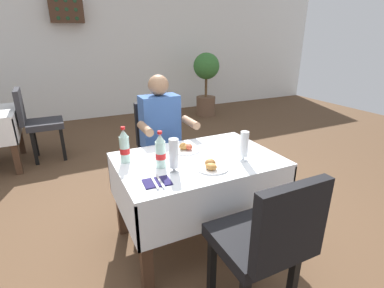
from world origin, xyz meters
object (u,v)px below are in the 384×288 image
at_px(seated_diner_far, 162,134).
at_px(cola_bottle_secondary, 160,152).
at_px(cola_bottle_primary, 124,147).
at_px(background_chair_right, 37,120).
at_px(chair_far_diner_seat, 162,145).
at_px(potted_plant_corner, 206,78).
at_px(chair_near_camera_side, 265,240).
at_px(beer_glass_left, 244,146).
at_px(napkin_cutlery_set, 157,182).
at_px(main_dining_table, 198,178).
at_px(plate_near_camera, 211,166).
at_px(plate_far_diner, 185,148).
at_px(beer_glass_middle, 174,155).
at_px(wall_bottle_rack, 66,10).

relative_size(seated_diner_far, cola_bottle_secondary, 4.77).
distance_m(cola_bottle_primary, background_chair_right, 2.33).
distance_m(chair_far_diner_seat, seated_diner_far, 0.19).
bearing_deg(potted_plant_corner, chair_near_camera_side, -114.71).
xyz_separation_m(beer_glass_left, napkin_cutlery_set, (-0.69, -0.05, -0.11)).
bearing_deg(beer_glass_left, chair_near_camera_side, -114.63).
bearing_deg(main_dining_table, plate_near_camera, -89.88).
bearing_deg(napkin_cutlery_set, plate_far_diner, 47.12).
xyz_separation_m(cola_bottle_secondary, background_chair_right, (-0.85, 2.41, -0.29)).
distance_m(main_dining_table, cola_bottle_primary, 0.60).
bearing_deg(cola_bottle_primary, chair_far_diner_seat, 51.23).
bearing_deg(seated_diner_far, napkin_cutlery_set, -112.29).
height_order(cola_bottle_secondary, background_chair_right, cola_bottle_secondary).
xyz_separation_m(chair_near_camera_side, plate_far_diner, (-0.02, 0.98, 0.19)).
xyz_separation_m(chair_near_camera_side, background_chair_right, (-1.15, 3.19, 0.00)).
relative_size(beer_glass_left, beer_glass_middle, 0.95).
height_order(plate_near_camera, wall_bottle_rack, wall_bottle_rack).
bearing_deg(cola_bottle_secondary, wall_bottle_rack, 92.27).
distance_m(plate_far_diner, beer_glass_left, 0.48).
xyz_separation_m(seated_diner_far, napkin_cutlery_set, (-0.38, -0.92, 0.02)).
bearing_deg(cola_bottle_primary, wall_bottle_rack, 89.50).
height_order(beer_glass_middle, cola_bottle_primary, cola_bottle_primary).
bearing_deg(main_dining_table, potted_plant_corner, 60.52).
xyz_separation_m(beer_glass_middle, wall_bottle_rack, (-0.22, 4.32, 1.16)).
bearing_deg(seated_diner_far, chair_far_diner_seat, 75.90).
relative_size(main_dining_table, plate_near_camera, 5.08).
height_order(main_dining_table, background_chair_right, background_chair_right).
relative_size(chair_near_camera_side, beer_glass_middle, 4.12).
distance_m(chair_far_diner_seat, plate_near_camera, 1.02).
bearing_deg(potted_plant_corner, background_chair_right, -160.62).
xyz_separation_m(beer_glass_left, potted_plant_corner, (1.69, 3.67, -0.07)).
relative_size(main_dining_table, wall_bottle_rack, 2.13).
xyz_separation_m(seated_diner_far, wall_bottle_rack, (-0.44, 3.49, 1.30)).
height_order(cola_bottle_secondary, wall_bottle_rack, wall_bottle_rack).
distance_m(plate_near_camera, napkin_cutlery_set, 0.41).
bearing_deg(chair_near_camera_side, beer_glass_left, 65.37).
bearing_deg(cola_bottle_primary, chair_near_camera_side, -62.58).
relative_size(beer_glass_middle, napkin_cutlery_set, 1.22).
xyz_separation_m(beer_glass_left, beer_glass_middle, (-0.53, 0.05, 0.01)).
bearing_deg(seated_diner_far, main_dining_table, -87.72).
xyz_separation_m(main_dining_table, beer_glass_left, (0.28, -0.18, 0.29)).
relative_size(main_dining_table, potted_plant_corner, 0.94).
relative_size(chair_far_diner_seat, seated_diner_far, 0.77).
height_order(plate_near_camera, plate_far_diner, same).
relative_size(plate_far_diner, napkin_cutlery_set, 1.25).
height_order(chair_near_camera_side, beer_glass_left, chair_near_camera_side).
relative_size(beer_glass_middle, background_chair_right, 0.24).
distance_m(chair_near_camera_side, cola_bottle_secondary, 0.88).
height_order(beer_glass_middle, potted_plant_corner, potted_plant_corner).
height_order(plate_near_camera, napkin_cutlery_set, plate_near_camera).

